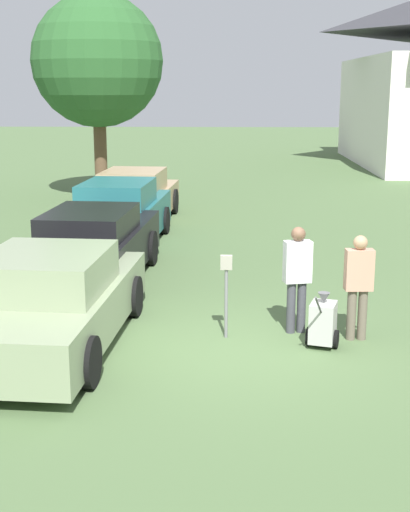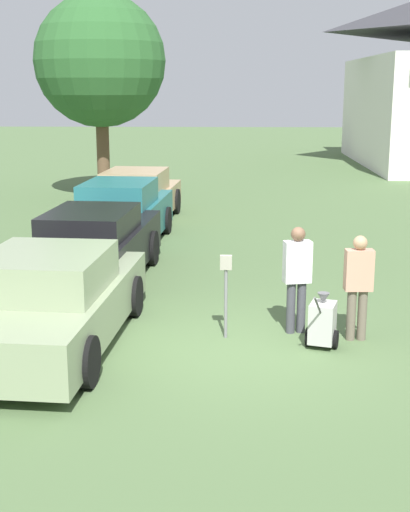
% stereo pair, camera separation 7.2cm
% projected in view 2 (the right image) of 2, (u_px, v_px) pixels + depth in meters
% --- Properties ---
extents(ground_plane, '(120.00, 120.00, 0.00)m').
position_uv_depth(ground_plane, '(238.00, 350.00, 10.55)').
color(ground_plane, '#4C663D').
extents(parked_car_sage, '(2.34, 4.92, 1.47)m').
position_uv_depth(parked_car_sage, '(50.00, 302.00, 10.61)').
color(parked_car_sage, gray).
rests_on(parked_car_sage, ground_plane).
extents(parked_car_black, '(2.17, 5.36, 1.51)m').
position_uv_depth(parked_car_black, '(94.00, 248.00, 13.94)').
color(parked_car_black, black).
rests_on(parked_car_black, ground_plane).
extents(parked_car_teal, '(2.19, 5.14, 1.60)m').
position_uv_depth(parked_car_teal, '(121.00, 216.00, 17.31)').
color(parked_car_teal, '#23666B').
rests_on(parked_car_teal, ground_plane).
extents(parked_car_tan, '(2.24, 5.23, 1.52)m').
position_uv_depth(parked_car_tan, '(137.00, 198.00, 20.27)').
color(parked_car_tan, tan).
rests_on(parked_car_tan, ground_plane).
extents(parking_meter, '(0.18, 0.09, 1.31)m').
position_uv_depth(parking_meter, '(226.00, 280.00, 10.88)').
color(parking_meter, slate).
rests_on(parking_meter, ground_plane).
extents(person_worker, '(0.46, 0.30, 1.71)m').
position_uv_depth(person_worker, '(297.00, 273.00, 11.10)').
color(person_worker, '#3F3F47').
rests_on(person_worker, ground_plane).
extents(person_supervisor, '(0.43, 0.24, 1.64)m').
position_uv_depth(person_supervisor, '(358.00, 282.00, 10.79)').
color(person_supervisor, '#665B4C').
rests_on(person_supervisor, ground_plane).
extents(equipment_cart, '(0.53, 1.00, 1.00)m').
position_uv_depth(equipment_cart, '(322.00, 322.00, 10.60)').
color(equipment_cart, '#B2B2AD').
rests_on(equipment_cart, ground_plane).
extents(shade_tree, '(4.43, 4.43, 6.87)m').
position_uv_depth(shade_tree, '(100.00, 61.00, 23.98)').
color(shade_tree, brown).
rests_on(shade_tree, ground_plane).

